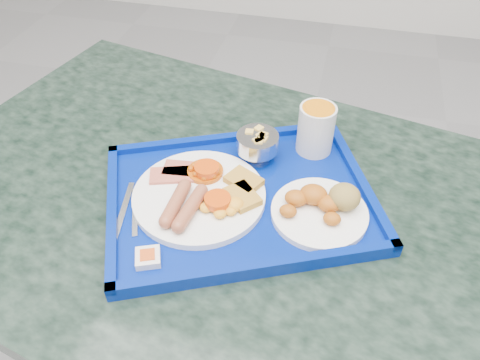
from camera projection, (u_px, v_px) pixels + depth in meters
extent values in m
cylinder|color=gray|center=(224.00, 305.00, 1.17)|extent=(0.11, 0.11, 0.70)
cube|color=black|center=(219.00, 202.00, 0.92)|extent=(1.39, 1.08, 0.04)
cube|color=navy|center=(240.00, 199.00, 0.88)|extent=(0.59, 0.53, 0.02)
cube|color=navy|center=(225.00, 138.00, 0.99)|extent=(0.45, 0.22, 0.01)
cube|color=navy|center=(259.00, 266.00, 0.75)|extent=(0.45, 0.22, 0.01)
cube|color=navy|center=(359.00, 178.00, 0.90)|extent=(0.16, 0.33, 0.01)
cube|color=navy|center=(112.00, 210.00, 0.84)|extent=(0.16, 0.33, 0.01)
cylinder|color=white|center=(199.00, 196.00, 0.87)|extent=(0.25, 0.25, 0.01)
cube|color=#CF6352|center=(185.00, 169.00, 0.91)|extent=(0.09, 0.05, 0.01)
cube|color=#CF6352|center=(172.00, 175.00, 0.89)|extent=(0.09, 0.07, 0.01)
cylinder|color=#CC5708|center=(205.00, 171.00, 0.90)|extent=(0.07, 0.07, 0.01)
sphere|color=#CC5708|center=(204.00, 178.00, 0.88)|extent=(0.01, 0.01, 0.01)
sphere|color=#CC5708|center=(208.00, 169.00, 0.90)|extent=(0.01, 0.01, 0.01)
sphere|color=#CC5708|center=(216.00, 174.00, 0.88)|extent=(0.01, 0.01, 0.01)
sphere|color=#CC5708|center=(206.00, 176.00, 0.88)|extent=(0.01, 0.01, 0.01)
sphere|color=#CC5708|center=(191.00, 169.00, 0.89)|extent=(0.01, 0.01, 0.01)
sphere|color=#CC5708|center=(198.00, 173.00, 0.89)|extent=(0.01, 0.01, 0.01)
sphere|color=#CC5708|center=(195.00, 174.00, 0.88)|extent=(0.01, 0.01, 0.01)
sphere|color=#CC5708|center=(198.00, 164.00, 0.91)|extent=(0.01, 0.01, 0.01)
sphere|color=#CC5708|center=(200.00, 162.00, 0.91)|extent=(0.01, 0.01, 0.01)
sphere|color=#CC5708|center=(194.00, 166.00, 0.90)|extent=(0.01, 0.01, 0.01)
sphere|color=#CC5708|center=(209.00, 167.00, 0.90)|extent=(0.01, 0.01, 0.01)
sphere|color=#CC5708|center=(218.00, 172.00, 0.89)|extent=(0.01, 0.01, 0.01)
sphere|color=#CC5708|center=(212.00, 165.00, 0.90)|extent=(0.01, 0.01, 0.01)
sphere|color=#CC5708|center=(215.00, 171.00, 0.89)|extent=(0.01, 0.01, 0.01)
sphere|color=#CC5708|center=(214.00, 176.00, 0.88)|extent=(0.01, 0.01, 0.01)
cube|color=#AE7E2B|center=(244.00, 181.00, 0.88)|extent=(0.08, 0.07, 0.01)
cube|color=#AE7E2B|center=(242.00, 196.00, 0.85)|extent=(0.08, 0.08, 0.01)
cylinder|color=brown|center=(176.00, 203.00, 0.83)|extent=(0.03, 0.09, 0.02)
cylinder|color=brown|center=(190.00, 208.00, 0.82)|extent=(0.04, 0.10, 0.02)
ellipsoid|color=#FFAA2A|center=(220.00, 213.00, 0.81)|extent=(0.02, 0.02, 0.02)
ellipsoid|color=#FFAA2A|center=(235.00, 204.00, 0.83)|extent=(0.03, 0.03, 0.02)
ellipsoid|color=#FFAA2A|center=(223.00, 203.00, 0.83)|extent=(0.02, 0.02, 0.01)
ellipsoid|color=#FFAA2A|center=(215.00, 198.00, 0.84)|extent=(0.02, 0.02, 0.02)
ellipsoid|color=#FFAA2A|center=(215.00, 204.00, 0.83)|extent=(0.03, 0.03, 0.02)
ellipsoid|color=#FFAA2A|center=(211.00, 203.00, 0.83)|extent=(0.02, 0.02, 0.01)
ellipsoid|color=#FFAA2A|center=(206.00, 207.00, 0.83)|extent=(0.02, 0.02, 0.01)
ellipsoid|color=#FFAA2A|center=(231.00, 211.00, 0.82)|extent=(0.02, 0.02, 0.01)
cylinder|color=#D33A05|center=(207.00, 169.00, 0.89)|extent=(0.05, 0.05, 0.01)
cylinder|color=#D33A05|center=(218.00, 200.00, 0.83)|extent=(0.05, 0.05, 0.01)
cylinder|color=white|center=(319.00, 213.00, 0.84)|extent=(0.17, 0.17, 0.01)
ellipsoid|color=#BA5D15|center=(332.00, 219.00, 0.80)|extent=(0.03, 0.03, 0.02)
ellipsoid|color=#BA5D15|center=(329.00, 204.00, 0.82)|extent=(0.04, 0.03, 0.03)
ellipsoid|color=#BA5D15|center=(314.00, 194.00, 0.84)|extent=(0.05, 0.04, 0.03)
ellipsoid|color=#BA5D15|center=(296.00, 198.00, 0.84)|extent=(0.04, 0.03, 0.03)
ellipsoid|color=#BA5D15|center=(288.00, 211.00, 0.82)|extent=(0.03, 0.03, 0.02)
ellipsoid|color=olive|center=(345.00, 197.00, 0.83)|extent=(0.06, 0.06, 0.04)
cylinder|color=#BABABD|center=(257.00, 156.00, 0.96)|extent=(0.05, 0.05, 0.01)
cylinder|color=#BABABD|center=(257.00, 152.00, 0.95)|extent=(0.02, 0.02, 0.02)
cylinder|color=#BABABD|center=(258.00, 142.00, 0.93)|extent=(0.08, 0.08, 0.03)
cube|color=#FFCF61|center=(260.00, 140.00, 0.91)|extent=(0.02, 0.02, 0.01)
cube|color=#FFCF61|center=(263.00, 136.00, 0.92)|extent=(0.02, 0.02, 0.01)
cube|color=#FFCF61|center=(261.00, 137.00, 0.92)|extent=(0.02, 0.02, 0.01)
cube|color=#FFCF61|center=(263.00, 140.00, 0.91)|extent=(0.02, 0.02, 0.01)
cube|color=#FFCF61|center=(259.00, 143.00, 0.91)|extent=(0.02, 0.02, 0.01)
cube|color=#FFCF61|center=(259.00, 130.00, 0.94)|extent=(0.02, 0.02, 0.01)
cube|color=#FFCF61|center=(257.00, 142.00, 0.91)|extent=(0.02, 0.02, 0.01)
cube|color=#FFCF61|center=(249.00, 133.00, 0.93)|extent=(0.02, 0.02, 0.01)
cylinder|color=silver|center=(316.00, 129.00, 0.94)|extent=(0.07, 0.07, 0.10)
cylinder|color=orange|center=(318.00, 110.00, 0.91)|extent=(0.07, 0.07, 0.01)
cube|color=#BABABD|center=(135.00, 212.00, 0.84)|extent=(0.05, 0.11, 0.00)
ellipsoid|color=#BABABD|center=(165.00, 187.00, 0.89)|extent=(0.04, 0.05, 0.01)
cube|color=#BABABD|center=(123.00, 213.00, 0.84)|extent=(0.04, 0.15, 0.00)
cube|color=white|center=(148.00, 258.00, 0.76)|extent=(0.05, 0.05, 0.01)
cube|color=#D84E18|center=(147.00, 255.00, 0.76)|extent=(0.03, 0.03, 0.00)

